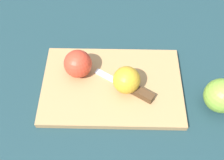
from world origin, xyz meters
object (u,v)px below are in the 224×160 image
Objects in this scene: apple_half_left at (78,64)px; apple_half_right at (127,80)px; knife at (136,91)px; apple_whole at (221,96)px.

apple_half_right is (0.13, -0.05, -0.00)m from apple_half_left.
apple_half_right is 0.04m from knife.
apple_whole reaches higher than knife.
apple_half_left reaches higher than knife.
apple_half_left is at bearing 169.71° from apple_half_right.
apple_whole reaches higher than apple_half_right.
apple_half_left is 0.17m from knife.
knife is at bearing -21.72° from apple_half_right.
apple_whole is (0.37, -0.10, -0.01)m from apple_half_left.
apple_half_left is 0.47× the size of knife.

